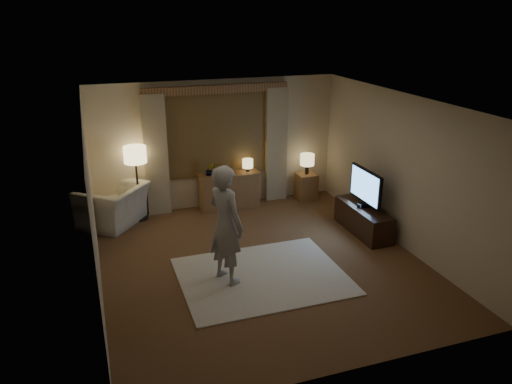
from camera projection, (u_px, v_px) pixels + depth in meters
name	position (u px, v px, depth m)	size (l,w,h in m)	color
room	(252.00, 176.00, 8.09)	(5.04, 5.54, 2.64)	brown
rug	(262.00, 276.00, 7.68)	(2.50, 2.00, 0.02)	#F4E5CD
sideboard	(229.00, 191.00, 10.26)	(1.20, 0.40, 0.70)	brown
picture_frame	(229.00, 170.00, 10.10)	(0.16, 0.02, 0.20)	brown
plant	(210.00, 170.00, 9.96)	(0.17, 0.13, 0.30)	#999999
table_lamp_sideboard	(248.00, 164.00, 10.19)	(0.22, 0.22, 0.30)	black
floor_lamp	(135.00, 159.00, 9.38)	(0.43, 0.43, 1.46)	black
armchair	(113.00, 206.00, 9.43)	(1.17, 1.02, 0.76)	beige
side_table	(306.00, 186.00, 10.76)	(0.40, 0.40, 0.56)	brown
table_lamp_side	(307.00, 160.00, 10.55)	(0.30, 0.30, 0.44)	black
tv_stand	(363.00, 220.00, 9.13)	(0.45, 1.40, 0.50)	black
tv	(366.00, 187.00, 8.91)	(0.24, 0.98, 0.71)	black
person	(226.00, 224.00, 7.26)	(0.66, 0.43, 1.81)	#9A958E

